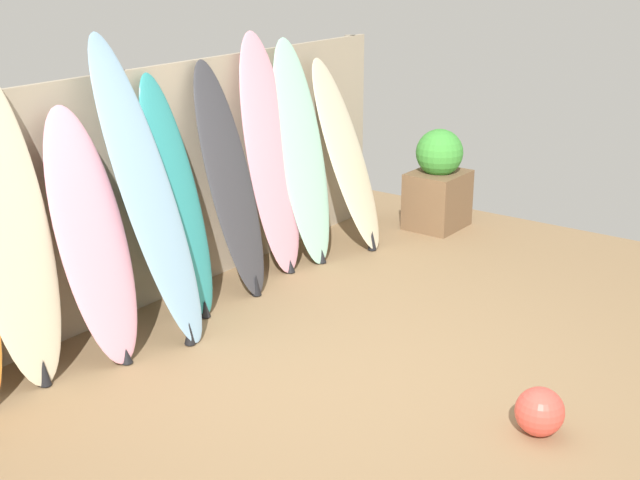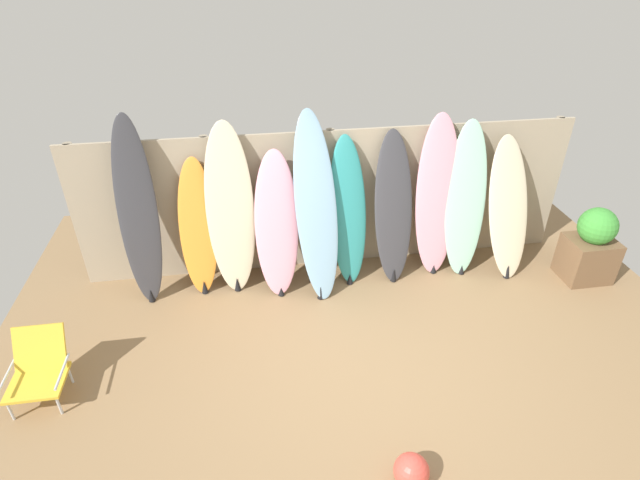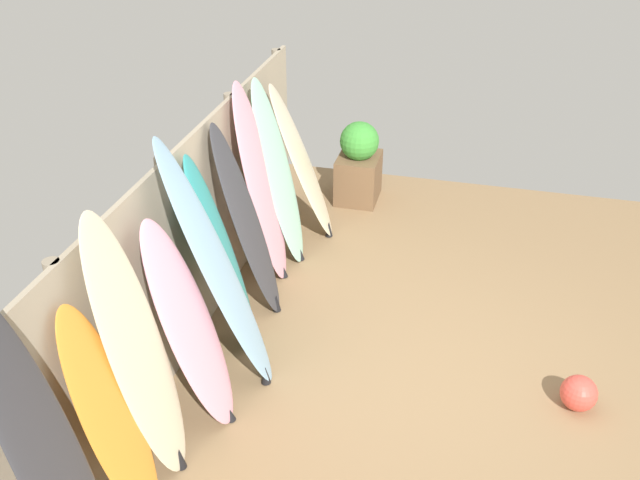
{
  "view_description": "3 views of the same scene",
  "coord_description": "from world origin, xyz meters",
  "views": [
    {
      "loc": [
        -4.23,
        -2.84,
        2.7
      ],
      "look_at": [
        0.24,
        0.45,
        0.79
      ],
      "focal_mm": 50.0,
      "sensor_mm": 36.0,
      "label": 1
    },
    {
      "loc": [
        -0.98,
        -3.43,
        3.73
      ],
      "look_at": [
        -0.32,
        0.78,
        1.1
      ],
      "focal_mm": 28.0,
      "sensor_mm": 36.0,
      "label": 2
    },
    {
      "loc": [
        -4.35,
        -0.27,
        3.98
      ],
      "look_at": [
        0.44,
        0.94,
        1.0
      ],
      "focal_mm": 40.0,
      "sensor_mm": 36.0,
      "label": 3
    }
  ],
  "objects": [
    {
      "name": "surfboard_pink_7",
      "position": [
        1.27,
        1.71,
        0.98
      ],
      "size": [
        0.56,
        0.49,
        1.98
      ],
      "color": "pink",
      "rests_on": "ground"
    },
    {
      "name": "surfboard_cream_2",
      "position": [
        -1.22,
        1.72,
        0.99
      ],
      "size": [
        0.56,
        0.46,
        2.02
      ],
      "color": "beige",
      "rests_on": "ground"
    },
    {
      "name": "surfboard_charcoal_6",
      "position": [
        0.71,
        1.66,
        0.89
      ],
      "size": [
        0.47,
        0.58,
        1.82
      ],
      "color": "#38383D",
      "rests_on": "ground"
    },
    {
      "name": "ground",
      "position": [
        0.0,
        0.0,
        0.0
      ],
      "size": [
        7.68,
        7.68,
        0.0
      ],
      "primitive_type": "plane",
      "color": "#8E704C"
    },
    {
      "name": "planter_box",
      "position": [
        3.1,
        1.14,
        0.45
      ],
      "size": [
        0.57,
        0.48,
        0.97
      ],
      "color": "brown",
      "rests_on": "ground"
    },
    {
      "name": "surfboard_seafoam_8",
      "position": [
        1.62,
        1.65,
        0.94
      ],
      "size": [
        0.55,
        0.55,
        1.9
      ],
      "color": "#9ED6BC",
      "rests_on": "ground"
    },
    {
      "name": "fence_back",
      "position": [
        -0.0,
        2.01,
        0.9
      ],
      "size": [
        6.08,
        0.11,
        1.8
      ],
      "color": "tan",
      "rests_on": "ground"
    },
    {
      "name": "surfboard_pink_3",
      "position": [
        -0.7,
        1.6,
        0.84
      ],
      "size": [
        0.56,
        0.63,
        1.69
      ],
      "color": "pink",
      "rests_on": "ground"
    },
    {
      "name": "surfboard_cream_9",
      "position": [
        2.15,
        1.56,
        0.83
      ],
      "size": [
        0.58,
        0.73,
        1.69
      ],
      "color": "beige",
      "rests_on": "ground"
    },
    {
      "name": "surfboard_teal_5",
      "position": [
        0.16,
        1.68,
        0.89
      ],
      "size": [
        0.49,
        0.58,
        1.79
      ],
      "color": "teal",
      "rests_on": "ground"
    },
    {
      "name": "surfboard_skyblue_4",
      "position": [
        -0.24,
        1.55,
        1.04
      ],
      "size": [
        0.58,
        0.84,
        2.11
      ],
      "color": "#8CB7D6",
      "rests_on": "ground"
    },
    {
      "name": "beach_ball",
      "position": [
        0.09,
        -1.2,
        0.14
      ],
      "size": [
        0.28,
        0.28,
        0.28
      ],
      "primitive_type": "sphere",
      "color": "#E54C3F",
      "rests_on": "ground"
    }
  ]
}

